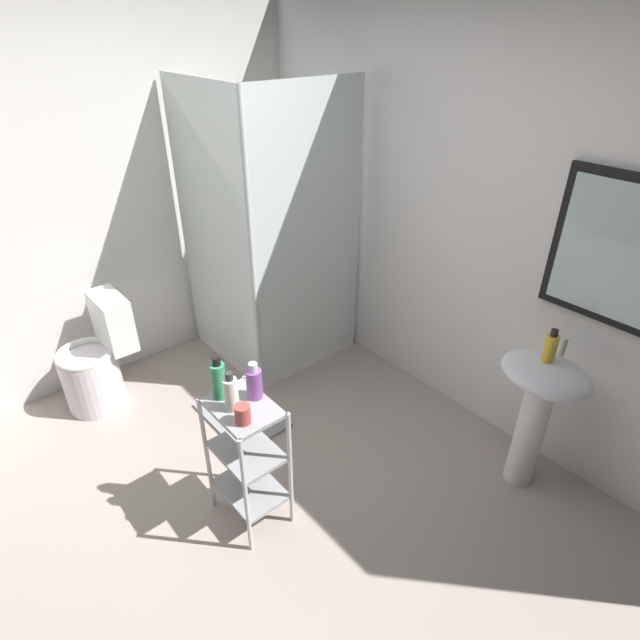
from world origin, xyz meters
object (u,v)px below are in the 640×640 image
object	(u,v)px
storage_cart	(247,453)
rinse_cup	(243,414)
toilet	(97,363)
body_wash_bottle_green	(219,380)
hand_soap_bottle	(550,348)
shower_stall	(270,300)
pedestal_sink	(539,400)
lotion_bottle_white	(231,393)
conditioner_bottle_purple	(254,383)
bath_mat	(241,415)

from	to	relation	value
storage_cart	rinse_cup	world-z (taller)	rinse_cup
toilet	body_wash_bottle_green	world-z (taller)	body_wash_bottle_green
toilet	storage_cart	world-z (taller)	toilet
toilet	rinse_cup	bearing A→B (deg)	7.28
body_wash_bottle_green	hand_soap_bottle	bearing A→B (deg)	56.34
shower_stall	pedestal_sink	distance (m)	1.99
shower_stall	lotion_bottle_white	xyz separation A→B (m)	(1.16, -1.02, 0.37)
hand_soap_bottle	rinse_cup	size ratio (longest dim) A/B	2.00
lotion_bottle_white	body_wash_bottle_green	xyz separation A→B (m)	(-0.11, 0.00, 0.01)
lotion_bottle_white	shower_stall	bearing A→B (deg)	138.56
conditioner_bottle_purple	storage_cart	bearing A→B (deg)	-78.63
toilet	conditioner_bottle_purple	world-z (taller)	conditioner_bottle_purple
shower_stall	storage_cart	xyz separation A→B (m)	(1.17, -0.98, -0.03)
toilet	bath_mat	xyz separation A→B (m)	(0.75, 0.62, -0.31)
shower_stall	conditioner_bottle_purple	size ratio (longest dim) A/B	10.37
toilet	body_wash_bottle_green	bearing A→B (deg)	9.14
storage_cart	body_wash_bottle_green	distance (m)	0.42
toilet	storage_cart	size ratio (longest dim) A/B	1.03
storage_cart	hand_soap_bottle	bearing A→B (deg)	59.44
toilet	lotion_bottle_white	xyz separation A→B (m)	(1.42, 0.21, 0.52)
hand_soap_bottle	bath_mat	bearing A→B (deg)	-147.16
storage_cart	lotion_bottle_white	world-z (taller)	lotion_bottle_white
hand_soap_bottle	bath_mat	size ratio (longest dim) A/B	0.31
storage_cart	body_wash_bottle_green	size ratio (longest dim) A/B	3.25
pedestal_sink	body_wash_bottle_green	bearing A→B (deg)	-124.58
pedestal_sink	bath_mat	distance (m)	1.83
shower_stall	bath_mat	world-z (taller)	shower_stall
bath_mat	pedestal_sink	bearing A→B (deg)	32.04
toilet	bath_mat	distance (m)	1.02
lotion_bottle_white	bath_mat	world-z (taller)	lotion_bottle_white
lotion_bottle_white	bath_mat	size ratio (longest dim) A/B	0.34
pedestal_sink	rinse_cup	size ratio (longest dim) A/B	8.82
pedestal_sink	body_wash_bottle_green	xyz separation A→B (m)	(-0.92, -1.33, 0.26)
shower_stall	storage_cart	world-z (taller)	shower_stall
hand_soap_bottle	lotion_bottle_white	xyz separation A→B (m)	(-0.79, -1.35, -0.06)
pedestal_sink	body_wash_bottle_green	distance (m)	1.64
pedestal_sink	conditioner_bottle_purple	bearing A→B (deg)	-123.89
lotion_bottle_white	rinse_cup	bearing A→B (deg)	-6.26
shower_stall	rinse_cup	size ratio (longest dim) A/B	21.79
hand_soap_bottle	lotion_bottle_white	distance (m)	1.57
shower_stall	toilet	size ratio (longest dim) A/B	2.63
shower_stall	toilet	world-z (taller)	shower_stall
conditioner_bottle_purple	shower_stall	bearing A→B (deg)	142.24
storage_cart	hand_soap_bottle	world-z (taller)	hand_soap_bottle
conditioner_bottle_purple	bath_mat	distance (m)	1.09
rinse_cup	conditioner_bottle_purple	bearing A→B (deg)	128.74
pedestal_sink	hand_soap_bottle	xyz separation A→B (m)	(-0.02, 0.02, 0.31)
bath_mat	hand_soap_bottle	bearing A→B (deg)	32.84
pedestal_sink	hand_soap_bottle	bearing A→B (deg)	143.31
pedestal_sink	toilet	size ratio (longest dim) A/B	1.07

